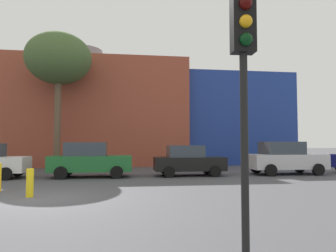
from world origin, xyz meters
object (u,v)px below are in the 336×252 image
parked_car_3 (188,161)px  traffic_light_near_right (244,65)px  parked_car_2 (90,160)px  parked_car_4 (285,158)px  bollard_yellow_0 (30,183)px  bare_tree_0 (59,59)px

parked_car_3 → traffic_light_near_right: traffic_light_near_right is taller
parked_car_2 → traffic_light_near_right: bearing=-74.1°
parked_car_4 → bollard_yellow_0: size_ratio=4.61×
parked_car_3 → bare_tree_0: bearing=148.8°
parked_car_4 → traffic_light_near_right: size_ratio=1.06×
bollard_yellow_0 → bare_tree_0: bearing=97.0°
parked_car_4 → parked_car_2: bearing=180.0°
parked_car_2 → bare_tree_0: size_ratio=0.45×
parked_car_2 → parked_car_4: 11.03m
traffic_light_near_right → bollard_yellow_0: traffic_light_near_right is taller
parked_car_4 → bollard_yellow_0: bearing=-153.8°
traffic_light_near_right → bollard_yellow_0: bearing=-140.2°
parked_car_2 → traffic_light_near_right: 13.33m
parked_car_2 → parked_car_3: size_ratio=1.10×
bare_tree_0 → parked_car_2: bearing=-61.2°
bollard_yellow_0 → traffic_light_near_right: bearing=-53.2°
parked_car_2 → bollard_yellow_0: (-1.32, -6.08, -0.44)m
bollard_yellow_0 → parked_car_3: bearing=42.4°
parked_car_2 → bollard_yellow_0: 6.24m
parked_car_4 → bollard_yellow_0: 13.78m
parked_car_2 → bare_tree_0: 8.61m
parked_car_2 → traffic_light_near_right: traffic_light_near_right is taller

